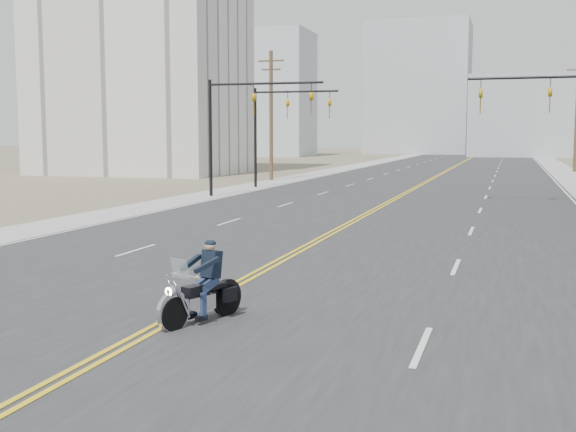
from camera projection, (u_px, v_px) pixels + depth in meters
The scene contains 14 objects.
ground_plane at pixel (32, 396), 10.22m from camera, with size 400.00×400.00×0.00m, color #776D56.
road at pixel (448, 170), 76.68m from camera, with size 20.00×200.00×0.01m, color #303033.
sidewalk_left at pixel (343, 169), 80.06m from camera, with size 3.00×200.00×0.01m, color #A5A5A0.
sidewalk_right at pixel (564, 172), 73.30m from camera, with size 3.00×200.00×0.01m, color #A5A5A0.
traffic_mast_left at pixel (242, 114), 42.69m from camera, with size 7.10×0.26×7.00m.
traffic_mast_right at pixel (565, 111), 37.42m from camera, with size 7.10×0.26×7.00m.
traffic_mast_far at pixel (278, 118), 50.39m from camera, with size 6.10×0.26×7.00m.
utility_pole_left at pixel (271, 113), 58.86m from camera, with size 2.20×0.30×10.50m.
apartment_block at pixel (141, 17), 69.00m from camera, with size 18.00×14.00×30.00m, color silver.
haze_bldg_a at pixel (271, 94), 128.46m from camera, with size 14.00×12.00×22.00m, color #B7BCC6.
haze_bldg_b at pixel (523, 116), 125.77m from camera, with size 18.00×14.00×14.00m, color #ADB2B7.
haze_bldg_d at pixel (418, 89), 145.22m from camera, with size 20.00×15.00×26.00m, color #ADB2B7.
haze_bldg_f at pixel (225, 114), 147.44m from camera, with size 12.00×12.00×16.00m, color #ADB2B7.
motorcyclist at pixel (201, 282), 14.13m from camera, with size 0.89×2.08×1.63m, color black, non-canonical shape.
Camera 1 is at (6.39, -8.36, 3.68)m, focal length 45.00 mm.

